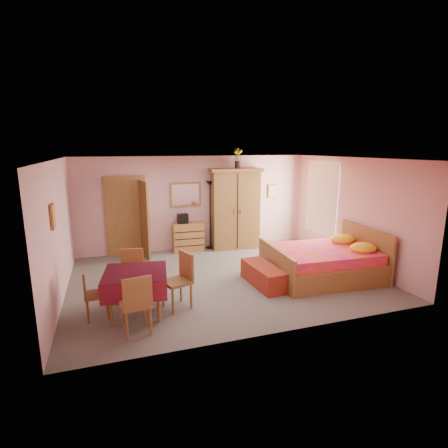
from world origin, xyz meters
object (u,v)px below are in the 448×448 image
object	(u,v)px
chest_of_drawers	(188,237)
chair_south	(135,303)
stereo	(183,219)
wardrobe	(235,209)
sunflower_vase	(238,158)
chair_east	(177,281)
dining_table	(136,293)
bed	(322,254)
chair_north	(132,276)
wall_mirror	(185,195)
bench	(263,275)
floor_lamp	(210,215)
chair_west	(97,294)

from	to	relation	value
chest_of_drawers	chair_south	distance (m)	4.42
stereo	wardrobe	bearing A→B (deg)	-3.06
sunflower_vase	chair_east	size ratio (longest dim) A/B	0.55
wardrobe	dining_table	xyz separation A→B (m)	(-3.02, -3.35, -0.75)
bed	chair_north	xyz separation A→B (m)	(-4.06, 0.12, -0.06)
wall_mirror	wardrobe	xyz separation A→B (m)	(1.35, -0.29, -0.42)
wardrobe	bench	size ratio (longest dim) A/B	1.79
floor_lamp	chair_south	distance (m)	4.79
wall_mirror	stereo	distance (m)	0.67
sunflower_vase	bed	size ratio (longest dim) A/B	0.24
wall_mirror	bench	xyz separation A→B (m)	(0.94, -3.16, -1.34)
wall_mirror	dining_table	distance (m)	4.17
chair_north	chair_west	size ratio (longest dim) A/B	1.09
chair_east	wardrobe	bearing A→B (deg)	-53.20
bench	chair_north	xyz separation A→B (m)	(-2.64, 0.15, 0.26)
chair_north	sunflower_vase	bearing A→B (deg)	-128.90
sunflower_vase	stereo	bearing A→B (deg)	179.74
stereo	wardrobe	xyz separation A→B (m)	(1.48, -0.08, 0.21)
floor_lamp	sunflower_vase	size ratio (longest dim) A/B	3.51
sunflower_vase	chest_of_drawers	bearing A→B (deg)	179.77
chest_of_drawers	chair_south	size ratio (longest dim) A/B	0.86
wall_mirror	chair_east	bearing A→B (deg)	-105.72
chair_south	wardrobe	bearing A→B (deg)	43.52
chair_west	floor_lamp	bearing A→B (deg)	134.94
sunflower_vase	bench	xyz separation A→B (m)	(-0.51, -2.94, -2.32)
bed	chair_west	world-z (taller)	bed
stereo	bench	xyz separation A→B (m)	(1.08, -2.95, -0.71)
dining_table	chair_south	xyz separation A→B (m)	(-0.06, -0.64, 0.10)
stereo	chair_south	size ratio (longest dim) A/B	0.29
chest_of_drawers	stereo	bearing A→B (deg)	-178.28
wardrobe	dining_table	distance (m)	4.57
bed	chair_south	bearing A→B (deg)	-161.17
stereo	wall_mirror	bearing A→B (deg)	56.71
chest_of_drawers	chair_north	bearing A→B (deg)	-118.92
bed	chair_north	size ratio (longest dim) A/B	2.45
sunflower_vase	chair_south	bearing A→B (deg)	-128.11
chair_north	bed	bearing A→B (deg)	-172.18
wardrobe	sunflower_vase	distance (m)	1.41
floor_lamp	chair_east	distance (m)	3.86
wall_mirror	sunflower_vase	world-z (taller)	sunflower_vase
bench	chair_north	bearing A→B (deg)	176.84
stereo	sunflower_vase	distance (m)	2.26
wardrobe	floor_lamp	bearing A→B (deg)	173.85
wardrobe	bench	distance (m)	3.04
floor_lamp	bench	xyz separation A→B (m)	(0.28, -3.01, -0.75)
wardrobe	chair_south	size ratio (longest dim) A/B	2.33
chair_west	wall_mirror	bearing A→B (deg)	143.00
chair_south	chair_north	world-z (taller)	chair_south
chair_north	chair_east	size ratio (longest dim) A/B	0.94
bench	dining_table	distance (m)	2.67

